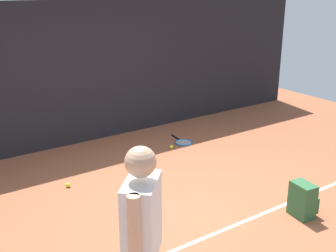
% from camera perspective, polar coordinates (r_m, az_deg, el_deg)
% --- Properties ---
extents(ground_plane, '(12.00, 12.00, 0.00)m').
position_cam_1_polar(ground_plane, '(5.51, 2.39, -11.01)').
color(ground_plane, '#9E5638').
extents(back_fence, '(10.00, 0.10, 2.48)m').
position_cam_1_polar(back_fence, '(7.55, -11.29, 6.99)').
color(back_fence, black).
rests_on(back_fence, ground).
extents(court_line, '(9.00, 0.05, 0.00)m').
position_cam_1_polar(court_line, '(5.08, 6.93, -13.95)').
color(court_line, white).
rests_on(court_line, ground).
extents(tennis_player, '(0.43, 0.44, 1.70)m').
position_cam_1_polar(tennis_player, '(3.17, -3.48, -15.21)').
color(tennis_player, '#2659A5').
rests_on(tennis_player, ground).
extents(tennis_racket, '(0.36, 0.63, 0.03)m').
position_cam_1_polar(tennis_racket, '(7.63, 2.01, -2.17)').
color(tennis_racket, black).
rests_on(tennis_racket, ground).
extents(backpack, '(0.31, 0.32, 0.44)m').
position_cam_1_polar(backpack, '(5.51, 17.75, -9.51)').
color(backpack, '#2D6038').
rests_on(backpack, ground).
extents(tennis_ball_near_player, '(0.07, 0.07, 0.07)m').
position_cam_1_polar(tennis_ball_near_player, '(6.18, -13.34, -7.73)').
color(tennis_ball_near_player, '#CCE033').
rests_on(tennis_ball_near_player, ground).
extents(tennis_ball_by_fence, '(0.07, 0.07, 0.07)m').
position_cam_1_polar(tennis_ball_by_fence, '(7.35, 0.45, -2.83)').
color(tennis_ball_by_fence, '#CCE033').
rests_on(tennis_ball_by_fence, ground).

